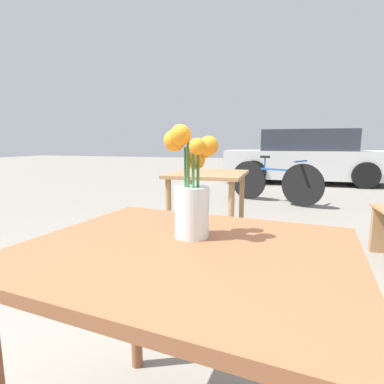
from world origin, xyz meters
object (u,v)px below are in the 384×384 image
(table_front, at_px, (187,283))
(parked_car, at_px, (305,158))
(bicycle, at_px, (274,182))
(flower_vase, at_px, (192,192))
(table_back, at_px, (208,186))

(table_front, bearing_deg, parked_car, 85.21)
(table_front, height_order, bicycle, bicycle)
(flower_vase, bearing_deg, table_back, 103.31)
(table_front, relative_size, bicycle, 0.61)
(flower_vase, relative_size, parked_car, 0.08)
(table_front, height_order, parked_car, parked_car)
(bicycle, relative_size, parked_car, 0.38)
(flower_vase, height_order, table_back, flower_vase)
(table_back, xyz_separation_m, parked_car, (1.09, 5.60, 0.03))
(table_back, bearing_deg, flower_vase, -76.69)
(bicycle, bearing_deg, flower_vase, -90.47)
(flower_vase, xyz_separation_m, table_back, (-0.44, 1.87, -0.25))
(table_back, xyz_separation_m, bicycle, (0.48, 2.55, -0.25))
(table_back, bearing_deg, parked_car, 79.02)
(table_front, bearing_deg, table_back, 103.11)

